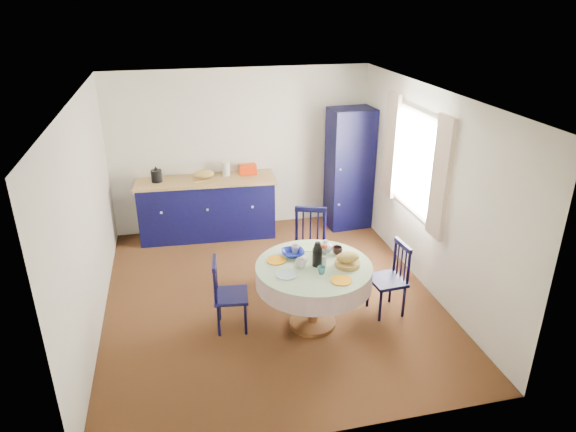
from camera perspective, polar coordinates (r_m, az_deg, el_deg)
The scene contains 17 objects.
floor at distance 6.52m, azimuth -1.96°, elevation -8.88°, with size 4.50×4.50×0.00m, color black.
ceiling at distance 5.59m, azimuth -2.32°, elevation 13.27°, with size 4.50×4.50×0.00m, color white.
wall_back at distance 8.04m, azimuth -5.20°, elevation 7.27°, with size 4.00×0.02×2.50m, color white.
wall_left at distance 5.94m, azimuth -21.43°, elevation -0.41°, with size 0.02×4.50×2.50m, color white.
wall_right at distance 6.59m, azimuth 15.24°, elevation 2.76°, with size 0.02×4.50×2.50m, color white.
window at distance 6.73m, azimuth 13.98°, elevation 5.82°, with size 0.10×1.74×1.45m.
kitchen_counter at distance 7.97m, azimuth -8.95°, elevation 1.04°, with size 2.12×0.77×1.17m.
pantry_cabinet at distance 8.13m, azimuth 6.84°, elevation 5.21°, with size 0.70×0.52×1.91m.
dining_table at distance 5.68m, azimuth 2.95°, elevation -6.56°, with size 1.28×1.28×1.05m.
chair_left at distance 5.78m, azimuth -6.71°, elevation -8.60°, with size 0.41×0.43×0.86m.
chair_far at distance 6.58m, azimuth 2.40°, elevation -3.47°, with size 0.56×0.55×1.00m.
chair_right at distance 6.13m, azimuth 11.28°, elevation -6.78°, with size 0.41×0.42×0.88m.
mug_a at distance 5.56m, azimuth 1.43°, elevation -5.28°, with size 0.11×0.11×0.09m, color silver.
mug_b at distance 5.44m, azimuth 3.74°, elevation -6.06°, with size 0.09×0.09×0.08m, color #357275.
mug_c at distance 5.85m, azimuth 5.52°, elevation -3.83°, with size 0.11×0.11×0.09m, color black.
mug_d at distance 5.85m, azimuth 0.79°, elevation -3.68°, with size 0.10×0.10×0.09m, color silver.
cobalt_bowl at distance 5.79m, azimuth 0.56°, elevation -4.16°, with size 0.25×0.25×0.06m, color navy.
Camera 1 is at (-1.01, -5.40, 3.51)m, focal length 32.00 mm.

